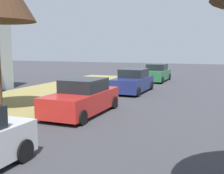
{
  "coord_description": "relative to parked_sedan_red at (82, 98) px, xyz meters",
  "views": [
    {
      "loc": [
        3.37,
        1.83,
        2.89
      ],
      "look_at": [
        0.01,
        10.14,
        1.68
      ],
      "focal_mm": 44.82,
      "sensor_mm": 36.0,
      "label": 1
    }
  ],
  "objects": [
    {
      "name": "parked_sedan_red",
      "position": [
        0.0,
        0.0,
        0.0
      ],
      "size": [
        1.94,
        4.4,
        1.57
      ],
      "color": "red",
      "rests_on": "ground"
    },
    {
      "name": "parked_sedan_navy",
      "position": [
        0.12,
        7.03,
        0.0
      ],
      "size": [
        1.94,
        4.4,
        1.57
      ],
      "color": "navy",
      "rests_on": "ground"
    },
    {
      "name": "parked_sedan_green",
      "position": [
        0.1,
        14.16,
        0.0
      ],
      "size": [
        1.94,
        4.4,
        1.57
      ],
      "color": "#28663D",
      "rests_on": "ground"
    }
  ]
}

